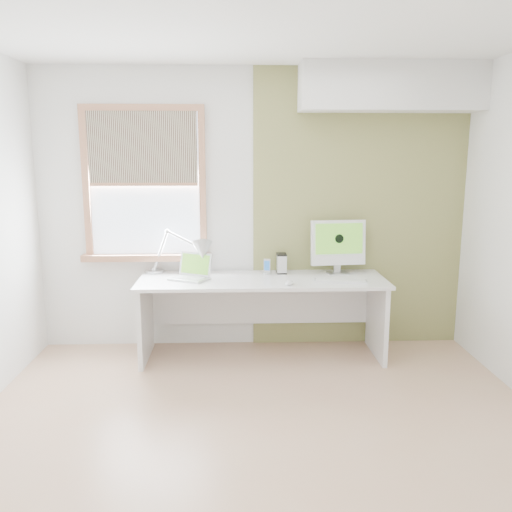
{
  "coord_description": "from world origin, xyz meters",
  "views": [
    {
      "loc": [
        -0.16,
        -3.18,
        1.82
      ],
      "look_at": [
        0.0,
        1.05,
        1.0
      ],
      "focal_mm": 36.94,
      "sensor_mm": 36.0,
      "label": 1
    }
  ],
  "objects_px": {
    "desk_lamp": "(193,253)",
    "imac": "(338,244)",
    "desk": "(262,298)",
    "external_drive": "(281,263)",
    "laptop": "(192,272)"
  },
  "relations": [
    {
      "from": "desk_lamp",
      "to": "desk",
      "type": "bearing_deg",
      "value": -4.69
    },
    {
      "from": "desk_lamp",
      "to": "laptop",
      "type": "relative_size",
      "value": 1.7
    },
    {
      "from": "laptop",
      "to": "external_drive",
      "type": "bearing_deg",
      "value": 13.61
    },
    {
      "from": "desk_lamp",
      "to": "imac",
      "type": "xyz_separation_m",
      "value": [
        1.33,
        0.08,
        0.06
      ]
    },
    {
      "from": "desk_lamp",
      "to": "laptop",
      "type": "distance_m",
      "value": 0.18
    },
    {
      "from": "desk_lamp",
      "to": "external_drive",
      "type": "bearing_deg",
      "value": 7.87
    },
    {
      "from": "desk_lamp",
      "to": "laptop",
      "type": "bearing_deg",
      "value": -94.48
    },
    {
      "from": "desk",
      "to": "imac",
      "type": "relative_size",
      "value": 4.29
    },
    {
      "from": "desk",
      "to": "external_drive",
      "type": "relative_size",
      "value": 12.01
    },
    {
      "from": "external_drive",
      "to": "imac",
      "type": "xyz_separation_m",
      "value": [
        0.52,
        -0.03,
        0.19
      ]
    },
    {
      "from": "desk",
      "to": "desk_lamp",
      "type": "xyz_separation_m",
      "value": [
        -0.62,
        0.05,
        0.41
      ]
    },
    {
      "from": "desk_lamp",
      "to": "laptop",
      "type": "xyz_separation_m",
      "value": [
        -0.01,
        -0.09,
        -0.16
      ]
    },
    {
      "from": "desk",
      "to": "imac",
      "type": "xyz_separation_m",
      "value": [
        0.71,
        0.13,
        0.47
      ]
    },
    {
      "from": "desk_lamp",
      "to": "imac",
      "type": "bearing_deg",
      "value": 3.38
    },
    {
      "from": "desk",
      "to": "imac",
      "type": "height_order",
      "value": "imac"
    }
  ]
}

